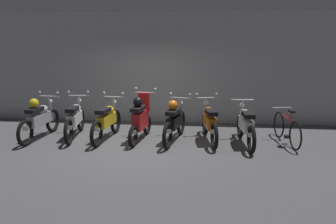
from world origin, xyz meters
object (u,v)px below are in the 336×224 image
object	(u,v)px
motorbike_slot_1	(75,119)
motorbike_slot_0	(39,118)
motorbike_slot_6	(246,125)
motorbike_slot_5	(209,122)
bicycle	(287,129)
motorbike_slot_2	(107,121)
motorbike_slot_3	(140,118)
motorbike_slot_4	(175,121)

from	to	relation	value
motorbike_slot_1	motorbike_slot_0	bearing A→B (deg)	-167.37
motorbike_slot_6	motorbike_slot_1	bearing A→B (deg)	177.41
motorbike_slot_5	bicycle	bearing A→B (deg)	-0.08
motorbike_slot_0	motorbike_slot_2	distance (m)	1.75
motorbike_slot_0	motorbike_slot_1	world-z (taller)	same
motorbike_slot_2	motorbike_slot_6	distance (m)	3.48
motorbike_slot_0	motorbike_slot_2	world-z (taller)	same
motorbike_slot_3	motorbike_slot_4	xyz separation A→B (m)	(0.87, 0.01, -0.04)
motorbike_slot_5	motorbike_slot_6	xyz separation A→B (m)	(0.87, -0.19, -0.00)
motorbike_slot_2	bicycle	world-z (taller)	motorbike_slot_2
motorbike_slot_2	motorbike_slot_4	world-z (taller)	same
motorbike_slot_0	motorbike_slot_3	distance (m)	2.62
motorbike_slot_0	motorbike_slot_5	bearing A→B (deg)	2.50
motorbike_slot_0	bicycle	bearing A→B (deg)	1.72
motorbike_slot_3	motorbike_slot_6	distance (m)	2.61
motorbike_slot_6	bicycle	distance (m)	1.05
motorbike_slot_2	motorbike_slot_5	size ratio (longest dim) A/B	1.00
motorbike_slot_1	motorbike_slot_5	size ratio (longest dim) A/B	1.00
motorbike_slot_2	motorbike_slot_3	world-z (taller)	motorbike_slot_3
motorbike_slot_6	motorbike_slot_5	bearing A→B (deg)	167.55
motorbike_slot_1	motorbike_slot_6	xyz separation A→B (m)	(4.35, -0.20, -0.00)
motorbike_slot_0	motorbike_slot_4	bearing A→B (deg)	1.65
motorbike_slot_3	motorbike_slot_5	bearing A→B (deg)	3.13
motorbike_slot_1	motorbike_slot_4	distance (m)	2.62
motorbike_slot_0	motorbike_slot_5	xyz separation A→B (m)	(4.35, 0.19, -0.04)
motorbike_slot_4	motorbike_slot_5	bearing A→B (deg)	5.92
motorbike_slot_5	motorbike_slot_3	bearing A→B (deg)	-176.87
motorbike_slot_2	motorbike_slot_3	bearing A→B (deg)	0.07
motorbike_slot_2	motorbike_slot_3	distance (m)	0.87
motorbike_slot_0	motorbike_slot_2	xyz separation A→B (m)	(1.74, 0.09, -0.04)
motorbike_slot_2	motorbike_slot_3	xyz separation A→B (m)	(0.87, 0.00, 0.08)
motorbike_slot_0	motorbike_slot_4	world-z (taller)	same
motorbike_slot_3	motorbike_slot_5	distance (m)	1.74
motorbike_slot_4	bicycle	world-z (taller)	motorbike_slot_4
motorbike_slot_0	motorbike_slot_3	size ratio (longest dim) A/B	1.16
motorbike_slot_6	bicycle	size ratio (longest dim) A/B	1.14
motorbike_slot_6	motorbike_slot_2	bearing A→B (deg)	178.41
motorbike_slot_4	motorbike_slot_6	bearing A→B (deg)	-3.39
motorbike_slot_3	motorbike_slot_4	bearing A→B (deg)	0.35
motorbike_slot_3	motorbike_slot_0	bearing A→B (deg)	-177.92
bicycle	motorbike_slot_5	bearing A→B (deg)	179.92
motorbike_slot_0	motorbike_slot_3	bearing A→B (deg)	2.08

